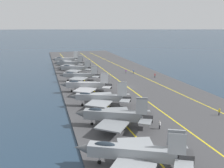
# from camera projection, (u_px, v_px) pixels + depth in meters

# --- Properties ---
(ground_plane) EXTENTS (2000.00, 2000.00, 0.00)m
(ground_plane) POSITION_uv_depth(u_px,v_px,m) (127.00, 88.00, 79.90)
(ground_plane) COLOR #23384C
(carrier_deck) EXTENTS (225.38, 43.54, 0.40)m
(carrier_deck) POSITION_uv_depth(u_px,v_px,m) (127.00, 87.00, 79.85)
(carrier_deck) COLOR #424244
(carrier_deck) RESTS_ON ground
(deck_stripe_foul_line) EXTENTS (202.62, 10.18, 0.01)m
(deck_stripe_foul_line) POSITION_uv_depth(u_px,v_px,m) (159.00, 84.00, 83.05)
(deck_stripe_foul_line) COLOR yellow
(deck_stripe_foul_line) RESTS_ON carrier_deck
(deck_stripe_centerline) EXTENTS (202.84, 0.36, 0.01)m
(deck_stripe_centerline) POSITION_uv_depth(u_px,v_px,m) (127.00, 87.00, 79.80)
(deck_stripe_centerline) COLOR yellow
(deck_stripe_centerline) RESTS_ON carrier_deck
(deck_stripe_edge_line) EXTENTS (202.76, 6.35, 0.01)m
(deck_stripe_edge_line) POSITION_uv_depth(u_px,v_px,m) (93.00, 89.00, 76.55)
(deck_stripe_edge_line) COLOR yellow
(deck_stripe_edge_line) RESTS_ON carrier_deck
(parked_jet_nearest) EXTENTS (12.64, 17.14, 6.15)m
(parked_jet_nearest) POSITION_uv_depth(u_px,v_px,m) (134.00, 152.00, 34.35)
(parked_jet_nearest) COLOR #93999E
(parked_jet_nearest) RESTS_ON carrier_deck
(parked_jet_second) EXTENTS (13.22, 16.10, 6.33)m
(parked_jet_second) POSITION_uv_depth(u_px,v_px,m) (114.00, 115.00, 48.20)
(parked_jet_second) COLOR gray
(parked_jet_second) RESTS_ON carrier_deck
(parked_jet_third) EXTENTS (12.67, 16.17, 6.50)m
(parked_jet_third) POSITION_uv_depth(u_px,v_px,m) (101.00, 97.00, 60.16)
(parked_jet_third) COLOR #93999E
(parked_jet_third) RESTS_ON carrier_deck
(parked_jet_fourth) EXTENTS (13.57, 16.42, 6.01)m
(parked_jet_fourth) POSITION_uv_depth(u_px,v_px,m) (87.00, 85.00, 72.92)
(parked_jet_fourth) COLOR #A8AAAF
(parked_jet_fourth) RESTS_ON carrier_deck
(parked_jet_fifth) EXTENTS (12.80, 15.65, 5.80)m
(parked_jet_fifth) POSITION_uv_depth(u_px,v_px,m) (80.00, 75.00, 86.76)
(parked_jet_fifth) COLOR gray
(parked_jet_fifth) RESTS_ON carrier_deck
(parked_jet_sixth) EXTENTS (12.28, 15.64, 5.97)m
(parked_jet_sixth) POSITION_uv_depth(u_px,v_px,m) (76.00, 68.00, 100.30)
(parked_jet_sixth) COLOR gray
(parked_jet_sixth) RESTS_ON carrier_deck
(parked_jet_seventh) EXTENTS (12.81, 15.37, 6.04)m
(parked_jet_seventh) POSITION_uv_depth(u_px,v_px,m) (70.00, 63.00, 112.25)
(parked_jet_seventh) COLOR gray
(parked_jet_seventh) RESTS_ON carrier_deck
(parked_jet_eighth) EXTENTS (13.13, 15.30, 6.46)m
(parked_jet_eighth) POSITION_uv_depth(u_px,v_px,m) (66.00, 59.00, 125.81)
(parked_jet_eighth) COLOR #93999E
(parked_jet_eighth) RESTS_ON carrier_deck
(crew_red_vest) EXTENTS (0.42, 0.32, 1.75)m
(crew_red_vest) POSITION_uv_depth(u_px,v_px,m) (155.00, 75.00, 93.28)
(crew_red_vest) COLOR #232328
(crew_red_vest) RESTS_ON carrier_deck
(crew_blue_vest) EXTENTS (0.46, 0.41, 1.70)m
(crew_blue_vest) POSITION_uv_depth(u_px,v_px,m) (133.00, 71.00, 101.03)
(crew_blue_vest) COLOR #4C473D
(crew_blue_vest) RESTS_ON carrier_deck
(crew_yellow_vest) EXTENTS (0.38, 0.45, 1.70)m
(crew_yellow_vest) POSITION_uv_depth(u_px,v_px,m) (219.00, 112.00, 54.60)
(crew_yellow_vest) COLOR #232328
(crew_yellow_vest) RESTS_ON carrier_deck
(crew_white_vest) EXTENTS (0.46, 0.44, 1.75)m
(crew_white_vest) POSITION_uv_depth(u_px,v_px,m) (160.00, 125.00, 47.43)
(crew_white_vest) COLOR #232328
(crew_white_vest) RESTS_ON carrier_deck
(crew_purple_vest) EXTENTS (0.29, 0.40, 1.72)m
(crew_purple_vest) POSITION_uv_depth(u_px,v_px,m) (126.00, 71.00, 101.57)
(crew_purple_vest) COLOR #4C473D
(crew_purple_vest) RESTS_ON carrier_deck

